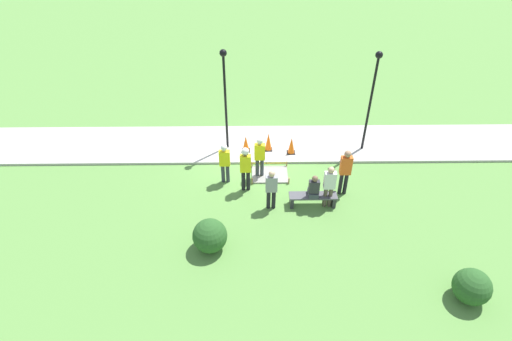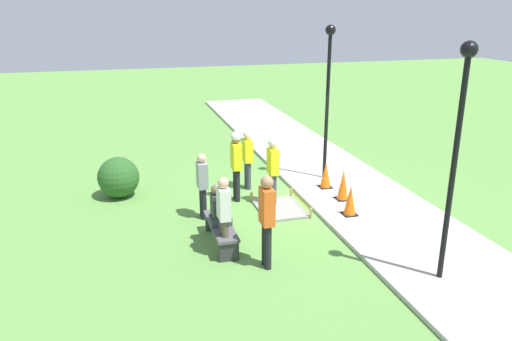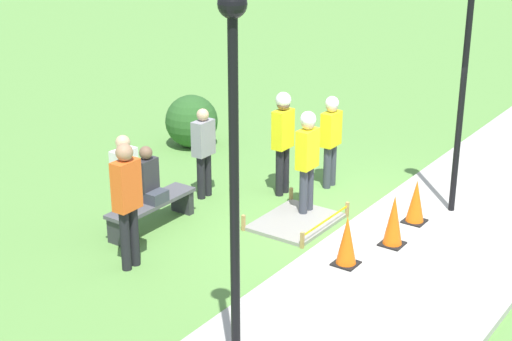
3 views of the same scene
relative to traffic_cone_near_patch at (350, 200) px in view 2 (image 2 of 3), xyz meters
name	(u,v)px [view 2 (image 2 of 3)]	position (x,y,z in m)	size (l,w,h in m)	color
ground_plane	(301,199)	(1.48, 0.67, -0.46)	(60.00, 60.00, 0.00)	#5B8E42
sidewalk	(352,192)	(1.48, -0.81, -0.41)	(28.00, 2.94, 0.10)	#ADAAA3
wet_concrete_patch	(280,208)	(0.95, 1.43, -0.43)	(1.45, 1.14, 0.26)	gray
traffic_cone_near_patch	(350,200)	(0.00, 0.00, 0.00)	(0.34, 0.34, 0.74)	black
traffic_cone_far_patch	(343,185)	(0.95, -0.26, 0.03)	(0.34, 0.34, 0.79)	black
traffic_cone_sidewalk_edge	(326,175)	(1.90, -0.19, -0.01)	(0.34, 0.34, 0.71)	black
park_bench	(221,230)	(-0.49, 3.23, -0.14)	(1.68, 0.44, 0.46)	#2D2D33
person_seated_on_bench	(218,209)	(-0.48, 3.28, 0.34)	(0.36, 0.44, 0.89)	#383D47
worker_supervisor	(236,159)	(1.88, 2.31, 0.65)	(0.40, 0.27, 1.84)	black
worker_assistant	(273,165)	(1.35, 1.49, 0.59)	(0.40, 0.26, 1.77)	#383D47
worker_trainee	(248,154)	(2.66, 1.80, 0.52)	(0.40, 0.24, 1.68)	#383D47
bystander_in_orange_shirt	(267,216)	(-1.67, 2.58, 0.61)	(0.40, 0.25, 1.87)	black
bystander_in_gray_shirt	(224,212)	(-1.00, 3.26, 0.48)	(0.40, 0.22, 1.68)	brown
bystander_in_white_shirt	(202,182)	(0.99, 3.34, 0.43)	(0.40, 0.22, 1.59)	black
lamppost_near	(328,82)	(2.68, -0.49, 2.39)	(0.28, 0.28, 4.26)	black
lamppost_far	(458,132)	(-3.07, -0.33, 2.37)	(0.28, 0.28, 4.22)	black
shrub_rounded_mid	(118,177)	(2.96, 5.24, 0.08)	(1.08, 1.08, 1.08)	#285623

